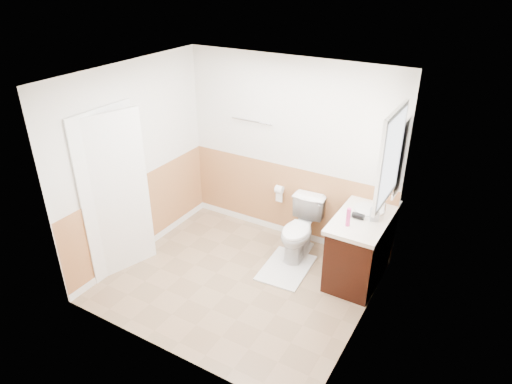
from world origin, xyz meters
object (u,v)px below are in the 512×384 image
Objects in this scene: bath_mat at (286,268)px; lotion_bottle at (348,217)px; toilet at (300,230)px; soap_dispenser at (375,212)px; vanity_cabinet at (361,247)px.

lotion_bottle reaches higher than bath_mat.
soap_dispenser is at bearing -7.95° from toilet.
lotion_bottle reaches higher than vanity_cabinet.
lotion_bottle is at bearing 2.53° from bath_mat.
soap_dispenser is at bearing 50.77° from lotion_bottle.
toilet is at bearing 178.85° from vanity_cabinet.
vanity_cabinet reaches higher than toilet.
lotion_bottle is 0.35m from soap_dispenser.
toilet is 0.96× the size of bath_mat.
vanity_cabinet is at bearing 23.15° from bath_mat.
soap_dispenser is at bearing 17.67° from bath_mat.
bath_mat is 3.82× the size of soap_dispenser.
soap_dispenser is (0.12, -0.05, 0.55)m from vanity_cabinet.
bath_mat is (0.00, -0.37, -0.37)m from toilet.
toilet is at bearing 90.00° from bath_mat.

